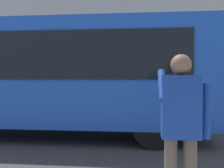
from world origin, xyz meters
The scene contains 3 objects.
ground_plane centered at (0.00, 0.00, 0.00)m, with size 60.00×60.00×0.00m, color #38383A.
red_bus centered at (1.97, 0.20, 1.68)m, with size 9.05×2.54×3.08m.
pedestrian_photographer centered at (-1.19, 4.52, 1.14)m, with size 0.53×0.52×1.70m.
Camera 1 is at (-0.79, 7.49, 1.62)m, focal length 44.43 mm.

